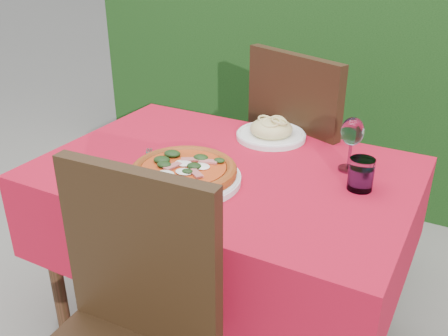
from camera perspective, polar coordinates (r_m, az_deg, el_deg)
The scene contains 9 objects.
ground at distance 2.15m, azimuth 0.18°, elevation -18.10°, with size 60.00×60.00×0.00m, color slate.
hedge at distance 3.06m, azimuth 14.63°, elevation 14.16°, with size 3.20×0.55×1.78m.
dining_table at distance 1.79m, azimuth 0.21°, elevation -4.20°, with size 1.26×0.86×0.75m.
chair_far at distance 2.22m, azimuth 9.51°, elevation 1.84°, with size 0.61×0.61×1.05m.
pizza_plate at distance 1.61m, azimuth -4.60°, elevation -0.57°, with size 0.37×0.37×0.07m.
pasta_plate at distance 1.95m, azimuth 5.41°, elevation 4.17°, with size 0.27×0.27×0.08m.
water_glass at distance 1.61m, azimuth 15.37°, elevation -0.85°, with size 0.08×0.08×0.10m.
wine_glass at distance 1.70m, azimuth 14.44°, elevation 3.81°, with size 0.08×0.08×0.19m.
fork at distance 1.78m, azimuth -8.79°, elevation 0.86°, with size 0.02×0.19×0.00m, color silver.
Camera 1 is at (0.74, -1.36, 1.49)m, focal length 40.00 mm.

